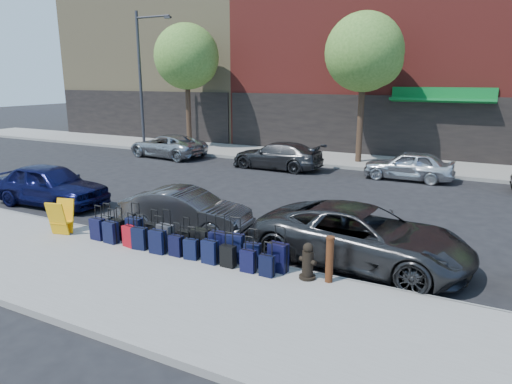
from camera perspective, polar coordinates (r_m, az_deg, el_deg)
The scene contains 40 objects.
ground at distance 15.47m, azimuth 1.55°, elevation -2.14°, with size 120.00×120.00×0.00m, color black.
sidewalk_near at distance 10.35m, azimuth -14.66°, elevation -10.66°, with size 60.00×4.00×0.15m, color gray.
sidewalk_far at distance 24.62m, azimuth 11.80°, elevation 3.87°, with size 60.00×4.00×0.15m, color gray.
curb_near at distance 11.79m, azimuth -8.08°, elevation -7.20°, with size 60.00×0.08×0.15m, color gray.
curb_far at distance 22.71m, azimuth 10.40°, elevation 3.09°, with size 60.00×0.08×0.15m, color gray.
building_left at distance 38.74m, azimuth -8.66°, elevation 19.39°, with size 15.00×12.12×16.00m.
tree_left at distance 28.12m, azimuth -8.43°, elevation 16.19°, with size 3.80×3.80×7.27m.
tree_center at distance 23.62m, azimuth 13.69°, elevation 16.37°, with size 3.80×3.80×7.27m.
streetlight at distance 29.37m, azimuth -14.01°, elevation 14.37°, with size 2.59×0.18×8.00m.
suitcase_front_0 at distance 12.98m, azimuth -18.17°, elevation -4.07°, with size 0.40×0.25×0.92m.
suitcase_front_1 at distance 12.68m, azimuth -16.81°, elevation -4.46°, with size 0.37×0.22×0.87m.
suitcase_front_2 at distance 12.32m, azimuth -14.90°, elevation -4.60°, with size 0.44×0.26×1.05m.
suitcase_front_3 at distance 11.98m, azimuth -12.69°, elevation -5.18°, with size 0.40×0.24×0.94m.
suitcase_front_4 at distance 11.67m, azimuth -11.24°, elevation -5.50°, with size 0.44×0.26×1.01m.
suitcase_front_5 at distance 11.44m, azimuth -8.82°, elevation -6.04°, with size 0.38×0.25×0.86m.
suitcase_front_6 at distance 11.10m, azimuth -6.92°, elevation -6.27°, with size 0.45×0.26×1.07m.
suitcase_front_7 at distance 10.86m, azimuth -4.66°, elevation -6.68°, with size 0.44×0.24×1.07m.
suitcase_front_8 at distance 10.70m, azimuth -2.72°, elevation -6.98°, with size 0.47×0.30×1.07m.
suitcase_front_9 at distance 10.44m, azimuth -0.44°, elevation -7.85°, with size 0.39×0.24×0.88m.
suitcase_front_10 at distance 10.18m, azimuth 2.78°, elevation -8.14°, with size 0.45×0.28×1.04m.
suitcase_back_0 at distance 12.81m, azimuth -19.18°, elevation -4.38°, with size 0.39×0.23×0.92m.
suitcase_back_1 at distance 12.45m, azimuth -17.70°, elevation -4.82°, with size 0.39×0.24×0.91m.
suitcase_back_2 at distance 12.05m, azimuth -15.50°, elevation -5.34°, with size 0.40×0.27×0.87m.
suitcase_back_3 at distance 11.81m, azimuth -14.33°, elevation -5.63°, with size 0.40×0.26×0.90m.
suitcase_back_4 at distance 11.44m, azimuth -12.18°, elevation -6.09°, with size 0.40×0.25×0.94m.
suitcase_back_5 at distance 11.21m, azimuth -9.95°, elevation -6.61°, with size 0.35×0.21×0.82m.
suitcase_back_6 at distance 10.95m, azimuth -8.12°, elevation -7.09°, with size 0.35×0.24×0.79m.
suitcase_back_7 at distance 10.66m, azimuth -5.78°, elevation -7.44°, with size 0.38×0.23×0.89m.
suitcase_back_8 at distance 10.45m, azimuth -3.51°, elevation -8.00°, with size 0.34×0.20×0.81m.
suitcase_back_9 at distance 10.17m, azimuth -0.98°, elevation -8.60°, with size 0.34×0.20×0.81m.
suitcase_back_10 at distance 9.97m, azimuth 1.38°, elevation -9.18°, with size 0.32×0.19×0.76m.
fire_hydrant at distance 9.87m, azimuth 6.49°, elevation -8.70°, with size 0.41×0.36×0.80m.
bollard at distance 9.72m, azimuth 9.18°, elevation -8.25°, with size 0.18×0.18×1.00m.
display_rack at distance 13.57m, azimuth -23.18°, elevation -2.95°, with size 0.64×0.68×0.94m.
car_near_0 at distance 17.29m, azimuth -24.31°, elevation 0.82°, with size 1.72×4.27×1.45m, color #0D0F3A.
car_near_1 at distance 13.20m, azimuth -8.73°, elevation -2.37°, with size 1.32×3.78×1.25m, color #373739.
car_near_2 at distance 11.08m, azimuth 13.18°, elevation -5.41°, with size 2.32×5.03×1.40m, color #303032.
car_far_0 at distance 25.99m, azimuth -11.02°, elevation 5.69°, with size 2.11×4.57×1.27m, color #AFB2B6.
car_far_1 at distance 22.21m, azimuth 2.65°, elevation 4.58°, with size 1.83×4.50×1.31m, color #333336.
car_far_2 at distance 20.80m, azimuth 18.54°, elevation 3.17°, with size 1.51×3.76×1.28m, color silver.
Camera 1 is at (6.46, -13.37, 4.33)m, focal length 32.00 mm.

